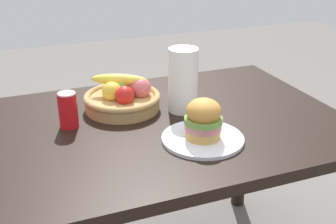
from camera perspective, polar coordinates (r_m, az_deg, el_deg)
dining_table at (r=1.58m, az=-2.35°, el=-4.84°), size 1.40×0.90×0.75m
plate at (r=1.42m, az=4.58°, el=-3.50°), size 0.27×0.27×0.01m
sandwich at (r=1.39m, az=4.67°, el=-0.91°), size 0.12×0.12×0.13m
soda_can at (r=1.53m, az=-13.00°, el=0.25°), size 0.07×0.07×0.13m
fruit_basket at (r=1.64m, az=-5.97°, el=1.90°), size 0.29×0.29×0.14m
paper_towel_roll at (r=1.60m, az=1.99°, el=4.20°), size 0.11×0.11×0.24m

